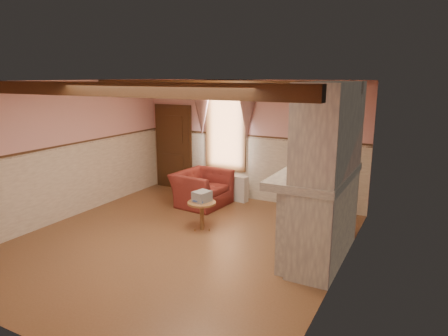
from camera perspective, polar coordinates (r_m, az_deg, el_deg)
The scene contains 26 objects.
floor at distance 7.24m, azimuth -6.60°, elevation -10.51°, with size 5.50×6.00×0.01m, color brown.
ceiling at distance 6.64m, azimuth -7.24°, elevation 12.23°, with size 5.50×6.00×0.01m, color silver.
wall_back at distance 9.38m, azimuth 3.58°, elevation 3.92°, with size 5.50×0.02×2.80m, color #D69694.
wall_front at distance 4.76m, azimuth -28.02°, elevation -6.69°, with size 5.50×0.02×2.80m, color #D69694.
wall_left at distance 8.65m, azimuth -22.08°, elevation 2.21°, with size 0.02×6.00×2.80m, color #D69694.
wall_right at distance 5.74m, azimuth 16.32°, elevation -2.46°, with size 0.02×6.00×2.80m, color #D69694.
wainscot at distance 6.98m, azimuth -6.76°, elevation -4.85°, with size 5.50×6.00×1.50m, color beige, non-canonical shape.
chair_rail at distance 6.79m, azimuth -6.93°, elevation 1.19°, with size 5.50×6.00×0.08m, color black, non-canonical shape.
firebox at distance 6.76m, azimuth 10.59°, elevation -8.28°, with size 0.20×0.95×0.90m, color black.
armchair at distance 9.09m, azimuth -3.18°, elevation -2.93°, with size 1.18×1.04×0.77m, color maroon.
side_table at distance 7.68m, azimuth -3.17°, elevation -6.82°, with size 0.54×0.54×0.55m, color brown.
book_stack at distance 7.60m, azimuth -3.17°, elevation -4.07°, with size 0.26×0.32×0.20m, color #B7AD8C.
radiator at distance 9.45m, azimuth 1.46°, elevation -2.82°, with size 0.70×0.18×0.60m, color silver.
bowl at distance 6.62m, azimuth 13.58°, elevation 0.33°, with size 0.38×0.38×0.09m, color brown.
mantel_clock at distance 7.16m, azimuth 14.76°, elevation 1.63°, with size 0.14×0.24×0.20m, color black.
oil_lamp at distance 6.66m, azimuth 13.76°, elevation 1.21°, with size 0.11×0.11×0.28m, color #C77F38.
candle_red at distance 5.90m, azimuth 11.75°, elevation -0.78°, with size 0.06×0.06×0.16m, color #B12215.
jar_yellow at distance 6.22m, azimuth 12.62°, elevation -0.30°, with size 0.06×0.06×0.12m, color gold.
fireplace at distance 6.38m, azimuth 14.58°, elevation -0.83°, with size 0.85×2.00×2.80m, color gray.
mantel at distance 6.43m, azimuth 13.01°, elevation -1.00°, with size 1.05×2.05×0.12m, color gray.
overmantel_mirror at distance 6.36m, azimuth 11.68°, elevation 4.52°, with size 0.06×1.44×1.04m, color silver.
door at distance 10.42m, azimuth -7.18°, elevation 2.81°, with size 1.10×0.10×2.10m, color black.
window at distance 9.58m, azimuth 0.24°, elevation 5.65°, with size 1.06×0.08×2.02m, color white.
window_drapes at distance 9.44m, azimuth -0.02°, elevation 9.20°, with size 1.30×0.14×1.40m, color gray.
ceiling_beam_front at distance 5.70m, azimuth -14.26°, elevation 10.82°, with size 5.50×0.18×0.20m, color black.
ceiling_beam_back at distance 7.66m, azimuth -1.97°, elevation 11.67°, with size 5.50×0.18×0.20m, color black.
Camera 1 is at (3.81, -5.45, 2.88)m, focal length 32.00 mm.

